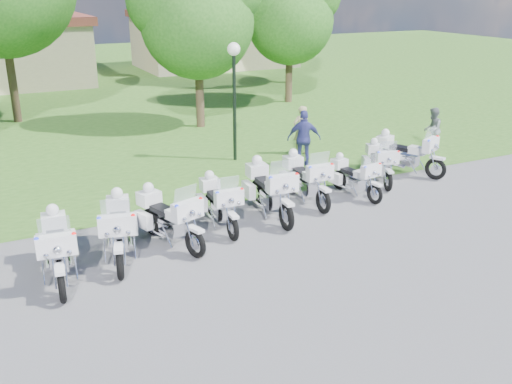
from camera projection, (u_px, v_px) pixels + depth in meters
name	position (u px, v px, depth m)	size (l,w,h in m)	color
ground	(265.00, 247.00, 13.54)	(100.00, 100.00, 0.00)	#5C5C62
grass_lawn	(73.00, 82.00, 36.30)	(100.00, 48.00, 0.01)	#32601E
motorcycle_0	(57.00, 247.00, 11.91)	(0.96, 2.52, 1.69)	black
motorcycle_1	(119.00, 228.00, 12.83)	(1.21, 2.51, 1.71)	black
motorcycle_2	(168.00, 217.00, 13.51)	(1.28, 2.39, 1.66)	black
motorcycle_3	(219.00, 202.00, 14.53)	(0.83, 2.33, 1.56)	black
motorcycle_4	(269.00, 189.00, 15.19)	(0.95, 2.64, 1.77)	black
motorcycle_5	(305.00, 178.00, 16.20)	(0.85, 2.48, 1.66)	black
motorcycle_6	(354.00, 176.00, 16.70)	(0.86, 2.09, 1.41)	black
motorcycle_7	(380.00, 162.00, 17.88)	(1.21, 2.12, 1.49)	black
motorcycle_8	(406.00, 153.00, 18.62)	(1.47, 2.32, 1.68)	black
lamp_post	(234.00, 72.00, 19.22)	(0.44, 0.44, 4.07)	black
tree_2	(196.00, 10.00, 23.34)	(5.52, 4.71, 7.36)	#38281C
tree_3	(289.00, 12.00, 28.69)	(5.17, 4.41, 6.89)	#38281C
building_east	(214.00, 38.00, 42.67)	(11.44, 7.28, 4.10)	tan
bystander_a	(301.00, 131.00, 20.62)	(0.65, 0.43, 1.79)	tan
bystander_b	(432.00, 130.00, 21.08)	(0.79, 0.62, 1.63)	slate
bystander_c	(304.00, 139.00, 19.25)	(1.13, 0.47, 1.92)	#373B85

